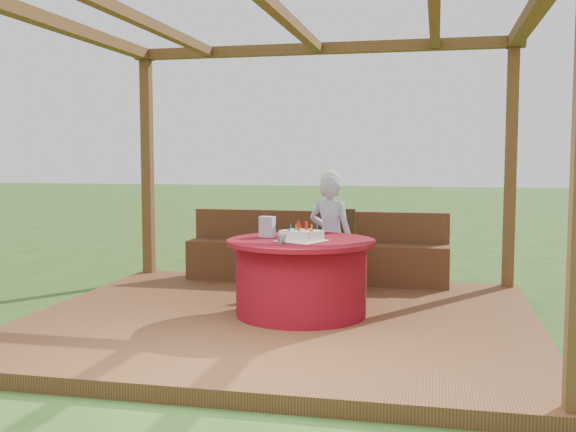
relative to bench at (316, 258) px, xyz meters
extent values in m
plane|color=#2A511B|center=(0.00, -1.72, -0.38)|extent=(60.00, 60.00, 0.00)
cube|color=brown|center=(0.00, -1.72, -0.32)|extent=(4.50, 4.00, 0.12)
cube|color=brown|center=(-2.13, 0.16, 1.03)|extent=(0.12, 0.12, 2.60)
cube|color=brown|center=(2.13, 0.16, 1.03)|extent=(0.12, 0.12, 2.60)
cube|color=brown|center=(0.00, 0.16, 2.40)|extent=(4.50, 0.14, 0.12)
cube|color=brown|center=(-2.13, -1.72, 2.40)|extent=(0.14, 4.00, 0.12)
cube|color=brown|center=(2.13, -1.72, 2.40)|extent=(0.14, 4.00, 0.12)
cube|color=brown|center=(-1.30, -1.72, 2.40)|extent=(0.10, 3.70, 0.10)
cube|color=brown|center=(0.00, -1.72, 2.40)|extent=(0.10, 3.70, 0.10)
cube|color=brown|center=(1.30, -1.72, 2.40)|extent=(0.10, 3.70, 0.10)
cube|color=brown|center=(0.00, -0.02, -0.04)|extent=(3.00, 0.42, 0.45)
cube|color=brown|center=(0.00, 0.16, 0.36)|extent=(3.00, 0.06, 0.35)
cylinder|color=maroon|center=(0.16, -1.66, 0.06)|extent=(1.18, 1.18, 0.65)
cylinder|color=maroon|center=(0.16, -1.66, 0.40)|extent=(1.34, 1.34, 0.04)
cube|color=#362311|center=(0.30, -0.61, 0.16)|extent=(0.45, 0.45, 0.05)
cylinder|color=#362311|center=(0.14, -0.79, -0.05)|extent=(0.04, 0.04, 0.42)
cylinder|color=#362311|center=(0.48, -0.77, -0.05)|extent=(0.04, 0.04, 0.42)
cylinder|color=#362311|center=(0.12, -0.45, -0.05)|extent=(0.04, 0.04, 0.42)
cylinder|color=#362311|center=(0.46, -0.43, -0.05)|extent=(0.04, 0.04, 0.42)
cube|color=#362311|center=(0.29, -0.42, 0.38)|extent=(0.43, 0.07, 0.45)
imported|color=#92B2D9|center=(0.32, -0.95, 0.36)|extent=(0.52, 0.41, 1.25)
sphere|color=white|center=(0.32, -0.95, 0.93)|extent=(0.21, 0.21, 0.21)
cube|color=white|center=(0.19, -1.77, 0.42)|extent=(0.47, 0.47, 0.01)
cube|color=white|center=(0.19, -1.77, 0.47)|extent=(0.39, 0.36, 0.09)
cylinder|color=red|center=(0.15, -1.73, 0.55)|extent=(0.03, 0.03, 0.07)
cylinder|color=red|center=(0.22, -1.73, 0.55)|extent=(0.03, 0.03, 0.07)
sphere|color=blue|center=(0.09, -1.83, 0.53)|extent=(0.04, 0.04, 0.04)
sphere|color=orange|center=(0.19, -1.84, 0.53)|extent=(0.04, 0.04, 0.04)
sphere|color=red|center=(0.29, -1.82, 0.53)|extent=(0.04, 0.04, 0.04)
sphere|color=green|center=(0.13, -1.75, 0.53)|extent=(0.04, 0.04, 0.04)
sphere|color=yellow|center=(0.26, -1.74, 0.53)|extent=(0.04, 0.04, 0.04)
cube|color=#EC99CA|center=(-0.18, -1.54, 0.52)|extent=(0.15, 0.11, 0.19)
imported|color=white|center=(0.06, -2.02, 0.46)|extent=(0.09, 0.09, 0.08)
camera|label=1|loc=(1.35, -7.55, 1.16)|focal=42.00mm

